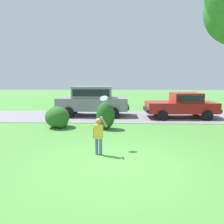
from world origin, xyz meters
TOP-DOWN VIEW (x-y plane):
  - ground_plane at (0.00, 0.00)m, footprint 80.00×80.00m
  - driveway_strip at (0.00, 7.96)m, footprint 28.00×4.40m
  - shrub_near_tree at (-3.14, 4.70)m, footprint 1.20×1.29m
  - shrub_centre_left at (-0.74, 4.46)m, footprint 0.91×0.85m
  - parked_sedan at (3.80, 7.69)m, footprint 4.47×2.24m
  - parked_suv at (-1.83, 8.22)m, footprint 4.71×2.12m
  - child_thrower at (-0.70, 0.77)m, footprint 0.48×0.23m
  - frisbee at (-0.59, 1.54)m, footprint 0.31×0.25m

SIDE VIEW (x-z plane):
  - ground_plane at x=0.00m, z-range 0.00..0.00m
  - driveway_strip at x=0.00m, z-range 0.00..0.02m
  - shrub_near_tree at x=-3.14m, z-range -0.03..1.02m
  - shrub_centre_left at x=-0.74m, z-range 0.00..1.32m
  - child_thrower at x=-0.70m, z-range 0.07..1.36m
  - parked_sedan at x=3.80m, z-range 0.07..1.63m
  - parked_suv at x=-1.83m, z-range 0.12..2.04m
  - frisbee at x=-0.59m, z-range 1.66..1.88m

